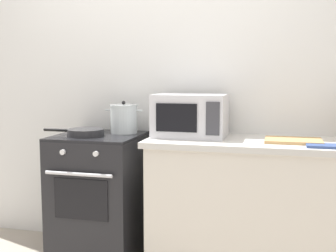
# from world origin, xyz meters

# --- Properties ---
(back_wall) EXTENTS (4.40, 0.10, 2.50)m
(back_wall) POSITION_xyz_m (0.30, 0.97, 1.25)
(back_wall) COLOR silver
(back_wall) RESTS_ON ground_plane
(lower_cabinet_right) EXTENTS (1.64, 0.56, 0.88)m
(lower_cabinet_right) POSITION_xyz_m (0.90, 0.62, 0.44)
(lower_cabinet_right) COLOR beige
(lower_cabinet_right) RESTS_ON ground_plane
(countertop_right) EXTENTS (1.70, 0.60, 0.04)m
(countertop_right) POSITION_xyz_m (0.90, 0.62, 0.90)
(countertop_right) COLOR beige
(countertop_right) RESTS_ON lower_cabinet_right
(stove) EXTENTS (0.60, 0.64, 0.92)m
(stove) POSITION_xyz_m (-0.35, 0.60, 0.46)
(stove) COLOR black
(stove) RESTS_ON ground_plane
(stock_pot) EXTENTS (0.29, 0.21, 0.24)m
(stock_pot) POSITION_xyz_m (-0.20, 0.74, 1.03)
(stock_pot) COLOR silver
(stock_pot) RESTS_ON stove
(frying_pan) EXTENTS (0.46, 0.26, 0.05)m
(frying_pan) POSITION_xyz_m (-0.42, 0.52, 0.95)
(frying_pan) COLOR #28282B
(frying_pan) RESTS_ON stove
(microwave) EXTENTS (0.50, 0.37, 0.30)m
(microwave) POSITION_xyz_m (0.32, 0.68, 1.07)
(microwave) COLOR silver
(microwave) RESTS_ON countertop_right
(cutting_board) EXTENTS (0.36, 0.26, 0.02)m
(cutting_board) POSITION_xyz_m (1.02, 0.60, 0.93)
(cutting_board) COLOR tan
(cutting_board) RESTS_ON countertop_right
(oven_mitt) EXTENTS (0.18, 0.14, 0.02)m
(oven_mitt) POSITION_xyz_m (1.18, 0.44, 0.93)
(oven_mitt) COLOR #33477A
(oven_mitt) RESTS_ON countertop_right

